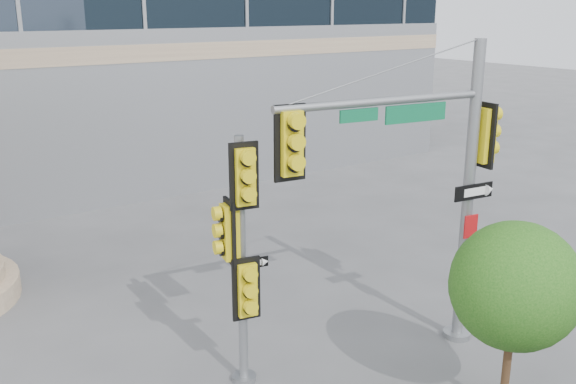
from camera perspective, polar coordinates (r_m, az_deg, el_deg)
main_signal_pole at (r=12.32m, az=12.17°, el=2.13°), size 4.76×0.98×6.17m
secondary_signal_pole at (r=11.20m, az=-4.24°, el=-4.78°), size 0.81×0.69×4.66m
street_tree at (r=11.28m, az=19.56°, el=-8.23°), size 2.20×2.14×3.42m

